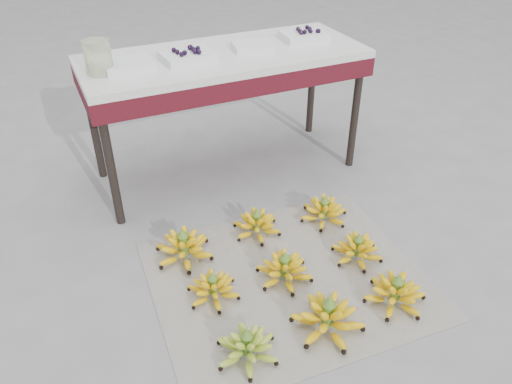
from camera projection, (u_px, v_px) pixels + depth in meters
name	position (u px, v px, depth m)	size (l,w,h in m)	color
ground	(306.00, 270.00, 2.42)	(60.00, 60.00, 0.00)	slate
newspaper_mat	(288.00, 279.00, 2.37)	(1.25, 1.05, 0.01)	silver
bunch_front_left	(247.00, 347.00, 1.97)	(0.28, 0.28, 0.16)	#8DC031
bunch_front_center	(328.00, 318.00, 2.08)	(0.40, 0.40, 0.19)	yellow
bunch_front_right	(395.00, 293.00, 2.21)	(0.33, 0.33, 0.17)	yellow
bunch_mid_left	(213.00, 288.00, 2.24)	(0.25, 0.25, 0.15)	yellow
bunch_mid_center	(284.00, 269.00, 2.34)	(0.27, 0.27, 0.16)	yellow
bunch_mid_right	(357.00, 250.00, 2.46)	(0.26, 0.26, 0.15)	yellow
bunch_back_left	(184.00, 248.00, 2.46)	(0.29, 0.29, 0.18)	yellow
bunch_back_center	(257.00, 225.00, 2.63)	(0.27, 0.27, 0.16)	yellow
bunch_back_right	(324.00, 211.00, 2.72)	(0.32, 0.32, 0.16)	yellow
vendor_table	(225.00, 68.00, 2.82)	(1.59, 0.64, 0.76)	black
tray_far_left	(128.00, 65.00, 2.55)	(0.26, 0.20, 0.04)	silver
tray_left	(188.00, 56.00, 2.65)	(0.29, 0.22, 0.07)	silver
tray_right	(253.00, 46.00, 2.81)	(0.24, 0.19, 0.04)	silver
tray_far_right	(304.00, 36.00, 2.96)	(0.28, 0.21, 0.07)	silver
glass_jar	(98.00, 57.00, 2.46)	(0.13, 0.13, 0.17)	#DCEFBE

